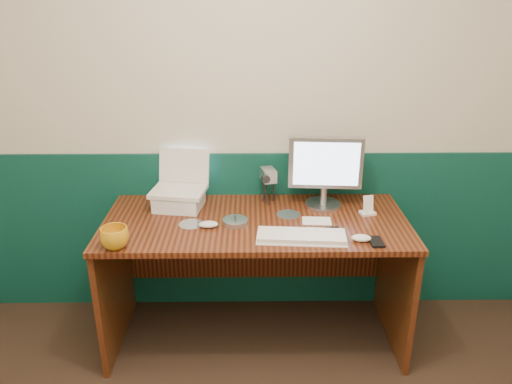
{
  "coord_description": "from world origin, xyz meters",
  "views": [
    {
      "loc": [
        0.02,
        -0.99,
        1.88
      ],
      "look_at": [
        0.05,
        1.23,
        0.97
      ],
      "focal_mm": 35.0,
      "sensor_mm": 36.0,
      "label": 1
    }
  ],
  "objects_px": {
    "desk": "(256,281)",
    "laptop": "(177,173)",
    "camcorder": "(268,184)",
    "monitor": "(325,172)",
    "mug": "(115,238)",
    "keyboard": "(301,237)"
  },
  "relations": [
    {
      "from": "camcorder",
      "to": "monitor",
      "type": "bearing_deg",
      "value": -24.08
    },
    {
      "from": "laptop",
      "to": "desk",
      "type": "bearing_deg",
      "value": -12.43
    },
    {
      "from": "mug",
      "to": "camcorder",
      "type": "relative_size",
      "value": 0.6
    },
    {
      "from": "monitor",
      "to": "camcorder",
      "type": "relative_size",
      "value": 1.8
    },
    {
      "from": "keyboard",
      "to": "mug",
      "type": "height_order",
      "value": "mug"
    },
    {
      "from": "desk",
      "to": "monitor",
      "type": "bearing_deg",
      "value": 25.23
    },
    {
      "from": "desk",
      "to": "camcorder",
      "type": "distance_m",
      "value": 0.54
    },
    {
      "from": "laptop",
      "to": "keyboard",
      "type": "xyz_separation_m",
      "value": [
        0.64,
        -0.39,
        -0.19
      ]
    },
    {
      "from": "laptop",
      "to": "monitor",
      "type": "relative_size",
      "value": 0.72
    },
    {
      "from": "monitor",
      "to": "keyboard",
      "type": "xyz_separation_m",
      "value": [
        -0.16,
        -0.4,
        -0.19
      ]
    },
    {
      "from": "laptop",
      "to": "camcorder",
      "type": "height_order",
      "value": "laptop"
    },
    {
      "from": "camcorder",
      "to": "desk",
      "type": "bearing_deg",
      "value": -122.0
    },
    {
      "from": "desk",
      "to": "laptop",
      "type": "height_order",
      "value": "laptop"
    },
    {
      "from": "camcorder",
      "to": "keyboard",
      "type": "bearing_deg",
      "value": -86.5
    },
    {
      "from": "desk",
      "to": "keyboard",
      "type": "bearing_deg",
      "value": -45.24
    },
    {
      "from": "desk",
      "to": "camcorder",
      "type": "bearing_deg",
      "value": 72.44
    },
    {
      "from": "monitor",
      "to": "camcorder",
      "type": "height_order",
      "value": "monitor"
    },
    {
      "from": "desk",
      "to": "laptop",
      "type": "xyz_separation_m",
      "value": [
        -0.42,
        0.16,
        0.58
      ]
    },
    {
      "from": "mug",
      "to": "camcorder",
      "type": "xyz_separation_m",
      "value": [
        0.73,
        0.53,
        0.06
      ]
    },
    {
      "from": "monitor",
      "to": "laptop",
      "type": "bearing_deg",
      "value": -174.6
    },
    {
      "from": "laptop",
      "to": "mug",
      "type": "height_order",
      "value": "laptop"
    },
    {
      "from": "monitor",
      "to": "desk",
      "type": "bearing_deg",
      "value": -150.37
    }
  ]
}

